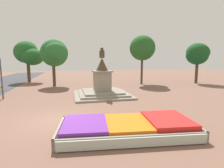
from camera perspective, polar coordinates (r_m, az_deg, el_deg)
ground_plane at (r=10.65m, az=-17.54°, el=-11.31°), size 93.71×93.71×0.00m
flower_planter at (r=8.46m, az=5.40°, el=-13.92°), size 6.61×3.63×0.68m
statue_monument at (r=16.84m, az=-3.22°, el=-0.84°), size 5.28×5.28×4.60m
traffic_light_mid_block at (r=18.03m, az=-32.84°, el=3.59°), size 0.41×0.30×3.60m
park_tree_far_left at (r=30.46m, az=-25.75°, el=9.04°), size 4.46×4.63×6.37m
park_tree_behind_statue at (r=25.24m, az=10.09°, el=11.36°), size 4.10×4.58×6.74m
park_tree_far_right at (r=24.18m, az=-18.21°, el=9.65°), size 3.53×3.68×6.08m
park_tree_street_side at (r=28.72m, az=26.22°, el=8.96°), size 3.42×3.24×5.85m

